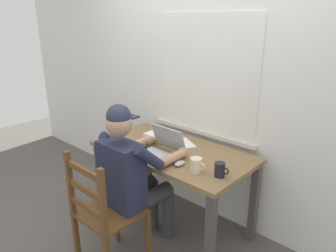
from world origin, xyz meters
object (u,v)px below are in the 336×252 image
Objects in this scene: seated_person at (133,173)px; computer_mouse at (180,163)px; coffee_mug_white at (196,165)px; coffee_mug_dark at (220,170)px; laptop at (161,149)px; book_stack_main at (155,137)px; wooden_chair at (104,215)px; desk at (172,161)px.

seated_person is 12.53× the size of computer_mouse.
seated_person is 0.49m from coffee_mug_white.
coffee_mug_white is 1.11× the size of coffee_mug_dark.
seated_person is 3.80× the size of laptop.
computer_mouse is at bearing -25.02° from book_stack_main.
laptop reaches higher than coffee_mug_dark.
seated_person is 0.36m from wooden_chair.
wooden_chair reaches higher than computer_mouse.
coffee_mug_white reaches higher than desk.
seated_person is 0.54m from book_stack_main.
seated_person is at bearing -91.74° from desk.
wooden_chair is at bearing -116.48° from computer_mouse.
wooden_chair is at bearing -93.03° from laptop.
laptop is 0.24m from computer_mouse.
laptop is at bearing 86.97° from wooden_chair.
laptop reaches higher than book_stack_main.
coffee_mug_white is (0.38, -0.03, -0.00)m from laptop.
desk is at bearing 96.04° from laptop.
coffee_mug_white reaches higher than book_stack_main.
seated_person is 11.18× the size of coffee_mug_dark.
seated_person is at bearing -63.82° from book_stack_main.
seated_person is 6.86× the size of book_stack_main.
wooden_chair is at bearing -90.00° from seated_person.
laptop is at bearing -83.96° from desk.
coffee_mug_dark reaches higher than computer_mouse.
seated_person is at bearing -137.13° from computer_mouse.
laptop reaches higher than computer_mouse.
seated_person is 1.32× the size of wooden_chair.
seated_person reaches higher than computer_mouse.
desk is 10.92× the size of coffee_mug_white.
laptop is (0.03, 0.56, 0.34)m from wooden_chair.
book_stack_main is (-0.26, 0.19, -0.01)m from laptop.
coffee_mug_dark is at bearing -13.55° from desk.
coffee_mug_dark is (0.57, -0.14, 0.16)m from desk.
wooden_chair is 0.85m from book_stack_main.
laptop is 0.32m from book_stack_main.
wooden_chair is 0.66m from laptop.
wooden_chair is 8.46× the size of coffee_mug_dark.
computer_mouse is at bearing -9.45° from laptop.
coffee_mug_dark is 0.61× the size of book_stack_main.
seated_person reaches higher than wooden_chair.
book_stack_main is (-0.64, 0.23, -0.01)m from coffee_mug_white.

